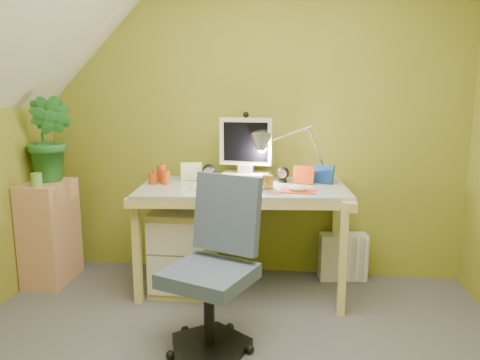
# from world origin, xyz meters

# --- Properties ---
(wall_back) EXTENTS (3.20, 0.01, 2.40)m
(wall_back) POSITION_xyz_m (0.00, 1.60, 1.20)
(wall_back) COLOR olive
(wall_back) RESTS_ON floor
(desk) EXTENTS (1.49, 0.84, 0.77)m
(desk) POSITION_xyz_m (-0.01, 1.23, 0.38)
(desk) COLOR tan
(desk) RESTS_ON floor
(monitor) EXTENTS (0.43, 0.27, 0.57)m
(monitor) POSITION_xyz_m (-0.01, 1.41, 1.05)
(monitor) COLOR silver
(monitor) RESTS_ON desk
(speaker_left) EXTENTS (0.10, 0.10, 0.12)m
(speaker_left) POSITION_xyz_m (-0.28, 1.39, 0.83)
(speaker_left) COLOR black
(speaker_left) RESTS_ON desk
(speaker_right) EXTENTS (0.10, 0.10, 0.11)m
(speaker_right) POSITION_xyz_m (0.26, 1.39, 0.82)
(speaker_right) COLOR black
(speaker_right) RESTS_ON desk
(keyboard) EXTENTS (0.48, 0.19, 0.02)m
(keyboard) POSITION_xyz_m (-0.09, 1.09, 0.78)
(keyboard) COLOR white
(keyboard) RESTS_ON desk
(mousepad) EXTENTS (0.24, 0.18, 0.01)m
(mousepad) POSITION_xyz_m (0.37, 1.09, 0.77)
(mousepad) COLOR #BC3E1D
(mousepad) RESTS_ON desk
(mouse) EXTENTS (0.13, 0.10, 0.04)m
(mouse) POSITION_xyz_m (0.37, 1.09, 0.79)
(mouse) COLOR white
(mouse) RESTS_ON mousepad
(amber_tumbler) EXTENTS (0.09, 0.09, 0.09)m
(amber_tumbler) POSITION_xyz_m (0.17, 1.15, 0.81)
(amber_tumbler) COLOR #825A13
(amber_tumbler) RESTS_ON desk
(candle_cluster) EXTENTS (0.17, 0.15, 0.13)m
(candle_cluster) POSITION_xyz_m (-0.61, 1.24, 0.83)
(candle_cluster) COLOR #BB4210
(candle_cluster) RESTS_ON desk
(photo_frame_red) EXTENTS (0.15, 0.05, 0.13)m
(photo_frame_red) POSITION_xyz_m (0.41, 1.35, 0.83)
(photo_frame_red) COLOR red
(photo_frame_red) RESTS_ON desk
(photo_frame_blue) EXTENTS (0.15, 0.09, 0.13)m
(photo_frame_blue) POSITION_xyz_m (0.55, 1.39, 0.83)
(photo_frame_blue) COLOR navy
(photo_frame_blue) RESTS_ON desk
(photo_frame_green) EXTENTS (0.16, 0.06, 0.13)m
(photo_frame_green) POSITION_xyz_m (-0.41, 1.37, 0.83)
(photo_frame_green) COLOR #C2D290
(photo_frame_green) RESTS_ON desk
(desk_lamp) EXTENTS (0.55, 0.24, 0.59)m
(desk_lamp) POSITION_xyz_m (0.44, 1.41, 1.06)
(desk_lamp) COLOR silver
(desk_lamp) RESTS_ON desk
(side_ledge) EXTENTS (0.28, 0.43, 0.76)m
(side_ledge) POSITION_xyz_m (-1.45, 1.19, 0.38)
(side_ledge) COLOR tan
(side_ledge) RESTS_ON floor
(potted_plant) EXTENTS (0.39, 0.34, 0.62)m
(potted_plant) POSITION_xyz_m (-1.42, 1.24, 1.07)
(potted_plant) COLOR #256F2A
(potted_plant) RESTS_ON side_ledge
(green_cup) EXTENTS (0.09, 0.09, 0.10)m
(green_cup) POSITION_xyz_m (-1.43, 1.04, 0.81)
(green_cup) COLOR #66A745
(green_cup) RESTS_ON side_ledge
(task_chair) EXTENTS (0.64, 0.64, 0.90)m
(task_chair) POSITION_xyz_m (-0.09, 0.40, 0.45)
(task_chair) COLOR #3C4C63
(task_chair) RESTS_ON floor
(radiator) EXTENTS (0.37, 0.19, 0.35)m
(radiator) POSITION_xyz_m (0.73, 1.50, 0.18)
(radiator) COLOR silver
(radiator) RESTS_ON floor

